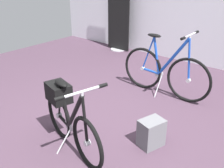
% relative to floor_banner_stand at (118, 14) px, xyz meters
% --- Properties ---
extents(ground_plane, '(7.57, 7.57, 0.00)m').
position_rel_floor_banner_stand_xyz_m(ground_plane, '(1.92, -2.70, -0.83)').
color(ground_plane, '#473342').
extents(floor_banner_stand, '(0.60, 0.36, 1.83)m').
position_rel_floor_banner_stand_xyz_m(floor_banner_stand, '(0.00, 0.00, 0.00)').
color(floor_banner_stand, '#B7B7BC').
rests_on(floor_banner_stand, ground_plane).
extents(folding_bike_foreground, '(1.13, 0.52, 0.82)m').
position_rel_floor_banner_stand_xyz_m(folding_bike_foreground, '(1.82, -3.17, -0.44)').
color(folding_bike_foreground, black).
rests_on(folding_bike_foreground, ground_plane).
extents(display_bike_left, '(1.43, 0.53, 0.99)m').
position_rel_floor_banner_stand_xyz_m(display_bike_left, '(1.98, -1.40, -0.45)').
color(display_bike_left, black).
rests_on(display_bike_left, ground_plane).
extents(backpack_on_floor, '(0.28, 0.31, 0.31)m').
position_rel_floor_banner_stand_xyz_m(backpack_on_floor, '(2.50, -2.59, -0.67)').
color(backpack_on_floor, slate).
rests_on(backpack_on_floor, ground_plane).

